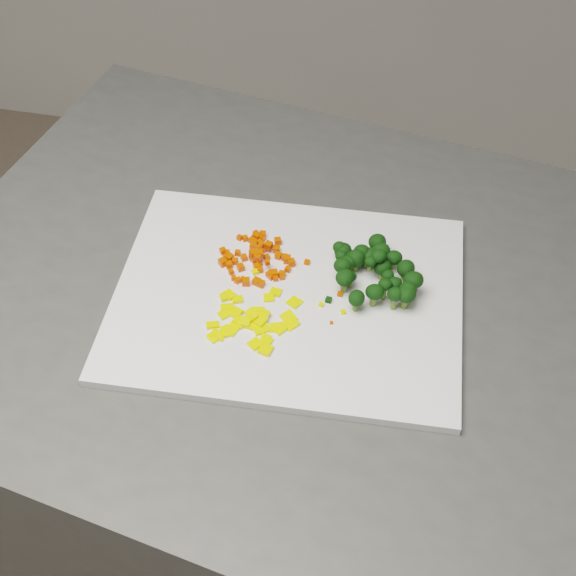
% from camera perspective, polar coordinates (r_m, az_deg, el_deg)
% --- Properties ---
extents(counter_block, '(1.11, 0.86, 0.90)m').
position_cam_1_polar(counter_block, '(1.32, 2.43, -13.92)').
color(counter_block, '#444442').
rests_on(counter_block, ground).
extents(cutting_board, '(0.42, 0.34, 0.01)m').
position_cam_1_polar(cutting_board, '(0.95, 0.00, -0.63)').
color(cutting_board, white).
rests_on(cutting_board, counter_block).
extents(carrot_pile, '(0.09, 0.09, 0.03)m').
position_cam_1_polar(carrot_pile, '(0.97, -2.19, 2.54)').
color(carrot_pile, '#E03702').
rests_on(carrot_pile, cutting_board).
extents(pepper_pile, '(0.10, 0.10, 0.01)m').
position_cam_1_polar(pepper_pile, '(0.91, -2.40, -1.96)').
color(pepper_pile, '#FFE90D').
rests_on(pepper_pile, cutting_board).
extents(broccoli_pile, '(0.11, 0.11, 0.05)m').
position_cam_1_polar(broccoli_pile, '(0.94, 6.01, 1.39)').
color(broccoli_pile, black).
rests_on(broccoli_pile, cutting_board).
extents(carrot_cube_0, '(0.01, 0.01, 0.01)m').
position_cam_1_polar(carrot_cube_0, '(0.97, -2.00, 1.32)').
color(carrot_cube_0, '#E03702').
rests_on(carrot_cube_0, carrot_pile).
extents(carrot_cube_1, '(0.01, 0.01, 0.01)m').
position_cam_1_polar(carrot_cube_1, '(0.96, -1.00, 1.02)').
color(carrot_cube_1, '#E03702').
rests_on(carrot_cube_1, carrot_pile).
extents(carrot_cube_2, '(0.01, 0.01, 0.01)m').
position_cam_1_polar(carrot_cube_2, '(0.99, -4.65, 2.64)').
color(carrot_cube_2, '#E03702').
rests_on(carrot_cube_2, carrot_pile).
extents(carrot_cube_3, '(0.01, 0.01, 0.01)m').
position_cam_1_polar(carrot_cube_3, '(1.01, -3.46, 3.59)').
color(carrot_cube_3, '#E03702').
rests_on(carrot_cube_3, carrot_pile).
extents(carrot_cube_4, '(0.01, 0.01, 0.01)m').
position_cam_1_polar(carrot_cube_4, '(0.98, -2.46, 2.47)').
color(carrot_cube_4, '#E03702').
rests_on(carrot_cube_4, carrot_pile).
extents(carrot_cube_5, '(0.01, 0.01, 0.01)m').
position_cam_1_polar(carrot_cube_5, '(1.01, -1.82, 3.52)').
color(carrot_cube_5, '#E03702').
rests_on(carrot_cube_5, carrot_pile).
extents(carrot_cube_6, '(0.01, 0.01, 0.01)m').
position_cam_1_polar(carrot_cube_6, '(1.01, -2.30, 3.91)').
color(carrot_cube_6, '#E03702').
rests_on(carrot_cube_6, carrot_pile).
extents(carrot_cube_7, '(0.01, 0.01, 0.01)m').
position_cam_1_polar(carrot_cube_7, '(1.00, -2.03, 3.27)').
color(carrot_cube_7, '#E03702').
rests_on(carrot_cube_7, carrot_pile).
extents(carrot_cube_8, '(0.01, 0.01, 0.01)m').
position_cam_1_polar(carrot_cube_8, '(0.97, -0.02, 1.34)').
color(carrot_cube_8, '#E03702').
rests_on(carrot_cube_8, carrot_pile).
extents(carrot_cube_9, '(0.01, 0.01, 0.01)m').
position_cam_1_polar(carrot_cube_9, '(0.98, -3.78, 1.91)').
color(carrot_cube_9, '#E03702').
rests_on(carrot_cube_9, carrot_pile).
extents(carrot_cube_10, '(0.01, 0.01, 0.01)m').
position_cam_1_polar(carrot_cube_10, '(0.97, -2.03, 1.72)').
color(carrot_cube_10, '#E03702').
rests_on(carrot_cube_10, carrot_pile).
extents(carrot_cube_11, '(0.01, 0.01, 0.01)m').
position_cam_1_polar(carrot_cube_11, '(1.01, -1.99, 3.67)').
color(carrot_cube_11, '#E03702').
rests_on(carrot_cube_11, carrot_pile).
extents(carrot_cube_12, '(0.01, 0.01, 0.01)m').
position_cam_1_polar(carrot_cube_12, '(0.96, -1.20, 0.84)').
color(carrot_cube_12, '#E03702').
rests_on(carrot_cube_12, carrot_pile).
extents(carrot_cube_13, '(0.01, 0.01, 0.01)m').
position_cam_1_polar(carrot_cube_13, '(0.98, -2.38, 2.19)').
color(carrot_cube_13, '#E03702').
rests_on(carrot_cube_13, carrot_pile).
extents(carrot_cube_14, '(0.01, 0.01, 0.01)m').
position_cam_1_polar(carrot_cube_14, '(0.99, -0.82, 2.77)').
color(carrot_cube_14, '#E03702').
rests_on(carrot_cube_14, carrot_pile).
extents(carrot_cube_15, '(0.01, 0.01, 0.01)m').
position_cam_1_polar(carrot_cube_15, '(0.99, -2.07, 2.46)').
color(carrot_cube_15, '#E03702').
rests_on(carrot_cube_15, carrot_pile).
extents(carrot_cube_16, '(0.01, 0.01, 0.01)m').
position_cam_1_polar(carrot_cube_16, '(0.98, -0.69, 2.30)').
color(carrot_cube_16, '#E03702').
rests_on(carrot_cube_16, carrot_pile).
extents(carrot_cube_17, '(0.01, 0.01, 0.01)m').
position_cam_1_polar(carrot_cube_17, '(0.98, -1.52, 2.20)').
color(carrot_cube_17, '#E03702').
rests_on(carrot_cube_17, carrot_pile).
extents(carrot_cube_18, '(0.01, 0.01, 0.01)m').
position_cam_1_polar(carrot_cube_18, '(1.00, -2.40, 3.30)').
color(carrot_cube_18, '#E03702').
rests_on(carrot_cube_18, carrot_pile).
extents(carrot_cube_19, '(0.01, 0.01, 0.01)m').
position_cam_1_polar(carrot_cube_19, '(0.95, -2.25, 0.47)').
color(carrot_cube_19, '#E03702').
rests_on(carrot_cube_19, carrot_pile).
extents(carrot_cube_20, '(0.01, 0.01, 0.01)m').
position_cam_1_polar(carrot_cube_20, '(1.00, -2.60, 3.42)').
color(carrot_cube_20, '#E03702').
rests_on(carrot_cube_20, carrot_pile).
extents(carrot_cube_21, '(0.01, 0.01, 0.01)m').
position_cam_1_polar(carrot_cube_21, '(0.97, -2.25, 1.52)').
color(carrot_cube_21, '#E03702').
rests_on(carrot_cube_21, carrot_pile).
extents(carrot_cube_22, '(0.01, 0.01, 0.01)m').
position_cam_1_polar(carrot_cube_22, '(0.97, 0.25, 1.82)').
color(carrot_cube_22, '#E03702').
rests_on(carrot_cube_22, carrot_pile).
extents(carrot_cube_23, '(0.01, 0.01, 0.01)m').
position_cam_1_polar(carrot_cube_23, '(0.99, -2.48, 2.99)').
color(carrot_cube_23, '#E03702').
rests_on(carrot_cube_23, carrot_pile).
extents(carrot_cube_24, '(0.01, 0.01, 0.01)m').
position_cam_1_polar(carrot_cube_24, '(0.98, -2.09, 2.89)').
color(carrot_cube_24, '#E03702').
rests_on(carrot_cube_24, carrot_pile).
extents(carrot_cube_25, '(0.01, 0.01, 0.01)m').
position_cam_1_polar(carrot_cube_25, '(0.99, -1.85, 2.74)').
color(carrot_cube_25, '#E03702').
rests_on(carrot_cube_25, carrot_pile).
extents(carrot_cube_26, '(0.01, 0.01, 0.01)m').
position_cam_1_polar(carrot_cube_26, '(1.01, -1.82, 3.81)').
color(carrot_cube_26, '#E03702').
rests_on(carrot_cube_26, carrot_pile).
extents(carrot_cube_27, '(0.01, 0.01, 0.01)m').
position_cam_1_polar(carrot_cube_27, '(0.96, -1.48, 1.84)').
color(carrot_cube_27, '#E03702').
rests_on(carrot_cube_27, carrot_pile).
extents(carrot_cube_28, '(0.01, 0.01, 0.01)m').
position_cam_1_polar(carrot_cube_28, '(1.00, -0.73, 3.34)').
color(carrot_cube_28, '#E03702').
rests_on(carrot_cube_28, carrot_pile).
extents(carrot_cube_29, '(0.01, 0.01, 0.01)m').
position_cam_1_polar(carrot_cube_29, '(0.97, -2.04, 2.47)').
color(carrot_cube_29, '#E03702').
rests_on(carrot_cube_29, carrot_pile).
extents(carrot_cube_30, '(0.01, 0.01, 0.01)m').
position_cam_1_polar(carrot_cube_30, '(0.96, -3.58, 0.56)').
color(carrot_cube_30, '#E03702').
rests_on(carrot_cube_30, carrot_pile).
extents(carrot_cube_31, '(0.01, 0.01, 0.01)m').
position_cam_1_polar(carrot_cube_31, '(0.97, -3.39, 1.47)').
color(carrot_cube_31, '#E03702').
rests_on(carrot_cube_31, carrot_pile).
extents(carrot_cube_32, '(0.01, 0.01, 0.01)m').
position_cam_1_polar(carrot_cube_32, '(0.96, -0.38, 0.95)').
color(carrot_cube_32, '#E03702').
rests_on(carrot_cube_32, carrot_pile).
extents(carrot_cube_33, '(0.01, 0.01, 0.01)m').
position_cam_1_polar(carrot_cube_33, '(0.95, -3.01, 0.44)').
color(carrot_cube_33, '#E03702').
rests_on(carrot_cube_33, carrot_pile).
extents(carrot_cube_34, '(0.01, 0.01, 0.01)m').
position_cam_1_polar(carrot_cube_34, '(0.96, -0.90, 0.69)').
color(carrot_cube_34, '#E03702').
rests_on(carrot_cube_34, carrot_pile).
extents(carrot_cube_35, '(0.01, 0.01, 0.01)m').
position_cam_1_polar(carrot_cube_35, '(0.98, -4.44, 2.06)').
color(carrot_cube_35, '#E03702').
rests_on(carrot_cube_35, carrot_pile).
extents(carrot_cube_36, '(0.01, 0.01, 0.01)m').
position_cam_1_polar(carrot_cube_36, '(0.96, -1.32, 0.98)').
color(carrot_cube_36, '#E03702').
rests_on(carrot_cube_36, carrot_pile).
extents(carrot_cube_37, '(0.01, 0.01, 0.01)m').
position_cam_1_polar(carrot_cube_37, '(0.97, -2.17, 2.20)').
color(carrot_cube_37, '#E03702').
rests_on(carrot_cube_37, carrot_pile).
extents(carrot_cube_38, '(0.01, 0.01, 0.01)m').
position_cam_1_polar(carrot_cube_38, '(0.96, -3.64, 0.50)').
color(carrot_cube_38, '#E03702').
rests_on(carrot_cube_38, carrot_pile).
extents(carrot_cube_39, '(0.01, 0.01, 0.01)m').
position_cam_1_polar(carrot_cube_39, '(0.95, -1.92, 0.30)').
color(carrot_cube_39, '#E03702').
rests_on(carrot_cube_39, carrot_pile).
extents(carrot_cube_40, '(0.01, 0.01, 0.01)m').
position_cam_1_polar(carrot_cube_40, '(0.96, -0.43, 0.79)').
color(carrot_cube_40, '#E03702').
rests_on(carrot_cube_40, carrot_pile).
extents(carrot_cube_41, '(0.01, 0.01, 0.01)m').
position_cam_1_polar(carrot_cube_41, '(0.98, -2.38, 2.51)').
color(carrot_cube_41, '#E03702').
rests_on(carrot_cube_41, carrot_pile).
extents(carrot_cube_42, '(0.01, 0.01, 0.01)m').
position_cam_1_polar(carrot_cube_42, '(0.99, -1.87, 3.11)').
color(carrot_cube_42, '#E03702').
rests_on(carrot_cube_42, carrot_pile).
extents(carrot_cube_43, '(0.01, 0.01, 0.01)m').
position_cam_1_polar(carrot_cube_43, '(0.96, -3.23, 0.63)').
color(carrot_cube_43, '#E03702').
rests_on(carrot_cube_43, carrot_pile).
extents(carrot_cube_44, '(0.01, 0.01, 0.01)m').
position_cam_1_polar(carrot_cube_44, '(1.01, -3.06, 3.54)').
color(carrot_cube_44, '#E03702').
rests_on(carrot_cube_44, carrot_pile).
extents(carrot_cube_45, '(0.01, 0.01, 0.01)m').
position_cam_1_polar(carrot_cube_45, '(0.98, -4.65, 1.84)').
color(carrot_cube_45, '#E03702').
rests_on(carrot_cube_45, carrot_pile).
extents(carrot_cube_46, '(0.01, 0.01, 0.01)m').
position_cam_1_polar(carrot_cube_46, '(0.98, -0.26, 2.21)').
color(carrot_cube_46, '#E03702').
rests_on(carrot_cube_46, carrot_pile).
extents(carrot_cube_47, '(0.01, 0.01, 0.01)m').
position_cam_1_polar(carrot_cube_47, '(0.97, -4.22, 1.65)').
color(carrot_cube_47, '#E03702').
rests_on(carrot_cube_47, carrot_pile).
extents(carrot_cube_48, '(0.01, 0.01, 0.01)m').
position_cam_1_polar(carrot_cube_48, '(0.99, -3.60, 2.50)').
color(carrot_cube_48, '#E03702').
rests_on(carrot_cube_48, carrot_pile).
extents(carrot_cube_49, '(0.01, 0.01, 0.01)m').
position_cam_1_polar(carrot_cube_49, '(0.98, -0.06, 2.05)').
color(carrot_cube_49, '#E03702').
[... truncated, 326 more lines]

